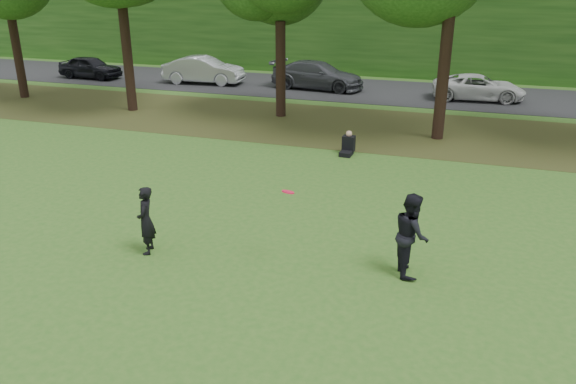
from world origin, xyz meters
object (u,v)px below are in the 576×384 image
(player_right, at_px, (411,234))
(seated_person, at_px, (348,145))
(frisbee, at_px, (288,192))
(player_left, at_px, (146,220))

(player_right, relative_size, seated_person, 2.18)
(frisbee, height_order, seated_person, frisbee)
(frisbee, xyz_separation_m, seated_person, (-0.55, 8.38, -1.39))
(seated_person, bearing_deg, player_left, -104.69)
(player_left, relative_size, frisbee, 4.17)
(player_left, bearing_deg, player_right, 79.04)
(player_right, height_order, frisbee, player_right)
(player_left, xyz_separation_m, seated_person, (2.68, 8.86, -0.49))
(player_left, xyz_separation_m, frisbee, (3.22, 0.48, 0.91))
(player_left, relative_size, seated_person, 1.92)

